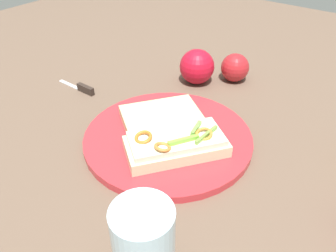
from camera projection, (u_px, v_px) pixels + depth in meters
The scene contains 8 objects.
ground_plane at pixel (168, 141), 0.65m from camera, with size 2.00×2.00×0.00m, color brown.
plate at pixel (168, 138), 0.64m from camera, with size 0.31×0.31×0.01m, color #BD2C33.
sandwich at pixel (176, 144), 0.59m from camera, with size 0.17×0.19×0.04m.
bread_slice_side at pixel (161, 116), 0.67m from camera, with size 0.15×0.10×0.02m, color beige.
apple_0 at pixel (235, 68), 0.82m from camera, with size 0.07×0.07×0.07m, color #A81E24.
apple_3 at pixel (197, 67), 0.81m from camera, with size 0.08×0.08×0.08m, color red.
drinking_glass at pixel (144, 248), 0.39m from camera, with size 0.07×0.07×0.12m, color silver.
knife at pixel (82, 88), 0.80m from camera, with size 0.12×0.01×0.02m.
Camera 1 is at (-0.31, 0.41, 0.40)m, focal length 36.40 mm.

